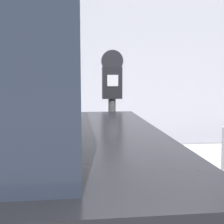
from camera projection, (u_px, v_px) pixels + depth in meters
name	position (u px, v px, depth m)	size (l,w,h in m)	color
sidewalk	(92.00, 174.00, 4.39)	(24.00, 2.80, 0.12)	#ADAAA3
building_facade	(85.00, 19.00, 6.27)	(24.00, 0.30, 5.14)	gray
parking_meter	(112.00, 102.00, 3.17)	(0.22, 0.12, 1.58)	#2D2D30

